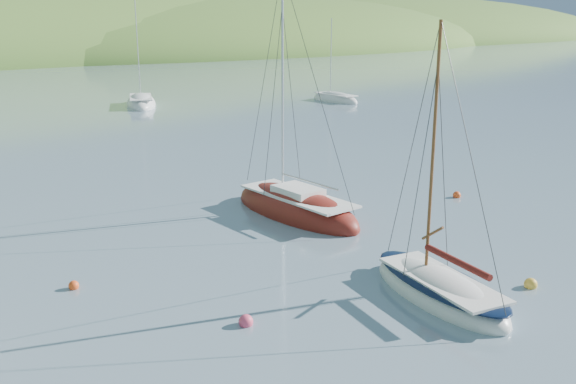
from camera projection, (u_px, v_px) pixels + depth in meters
ground at (413, 315)px, 21.45m from camera, size 700.00×700.00×0.00m
daysailer_white at (439, 290)px, 22.79m from camera, size 3.81×7.03×10.25m
sloop_red at (296, 210)px, 32.29m from camera, size 3.11×8.73×12.86m
distant_sloop_b at (141, 104)px, 71.75m from camera, size 6.64×9.50×12.84m
distant_sloop_d at (335, 100)px, 75.77m from camera, size 2.65×7.28×10.35m
mooring_buoys at (372, 265)px, 25.44m from camera, size 21.55×10.73×0.48m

